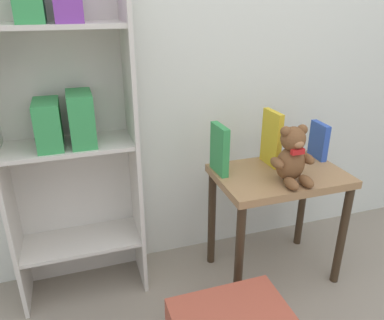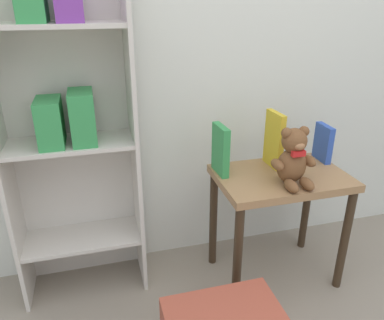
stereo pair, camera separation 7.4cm
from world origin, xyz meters
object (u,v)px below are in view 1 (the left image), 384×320
at_px(book_standing_green, 220,149).
at_px(book_standing_yellow, 271,138).
at_px(display_table, 278,191).
at_px(bookshelf_side, 65,123).
at_px(teddy_bear, 292,157).
at_px(book_standing_blue, 319,141).

xyz_separation_m(book_standing_green, book_standing_yellow, (0.27, 0.01, 0.02)).
bearing_deg(display_table, bookshelf_side, 166.94).
bearing_deg(teddy_bear, book_standing_blue, 34.98).
height_order(teddy_bear, book_standing_blue, teddy_bear).
xyz_separation_m(bookshelf_side, book_standing_green, (0.65, -0.12, -0.16)).
relative_size(teddy_bear, book_standing_green, 1.12).
xyz_separation_m(display_table, book_standing_green, (-0.27, 0.09, 0.21)).
relative_size(book_standing_green, book_standing_blue, 1.25).
distance_m(teddy_bear, book_standing_blue, 0.34).
height_order(bookshelf_side, book_standing_blue, bookshelf_side).
height_order(display_table, book_standing_green, book_standing_green).
relative_size(teddy_bear, book_standing_yellow, 0.96).
xyz_separation_m(bookshelf_side, book_standing_yellow, (0.93, -0.11, -0.14)).
relative_size(bookshelf_side, display_table, 2.49).
xyz_separation_m(teddy_bear, book_standing_yellow, (0.00, 0.19, 0.02)).
bearing_deg(book_standing_blue, teddy_bear, -142.51).
relative_size(bookshelf_side, book_standing_green, 6.55).
bearing_deg(book_standing_green, book_standing_blue, -1.50).
xyz_separation_m(display_table, book_standing_yellow, (-0.00, 0.10, 0.23)).
height_order(book_standing_green, book_standing_blue, book_standing_green).
bearing_deg(teddy_bear, book_standing_green, 145.37).
bearing_deg(book_standing_green, book_standing_yellow, -0.34).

